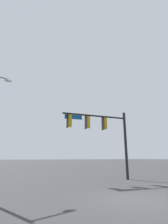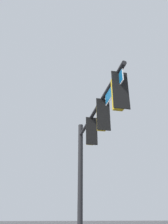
# 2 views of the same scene
# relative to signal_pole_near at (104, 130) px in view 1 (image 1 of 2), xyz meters

# --- Properties ---
(ground_plane) EXTENTS (400.00, 400.00, 0.00)m
(ground_plane) POSITION_rel_signal_pole_near_xyz_m (2.78, 6.90, -4.52)
(ground_plane) COLOR #38383A
(signal_pole_near) EXTENTS (6.55, 1.03, 6.47)m
(signal_pole_near) POSITION_rel_signal_pole_near_xyz_m (0.00, 0.00, 0.00)
(signal_pole_near) COLOR black
(signal_pole_near) RESTS_ON ground_plane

